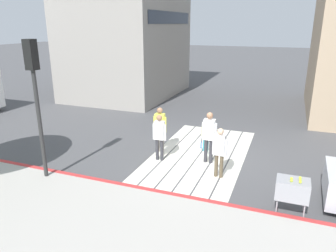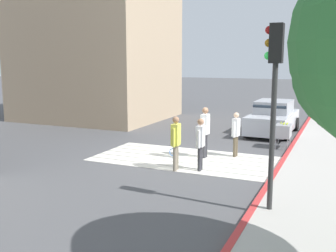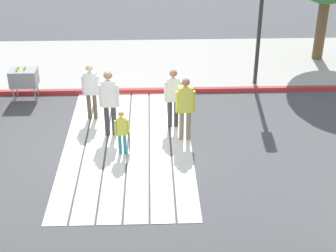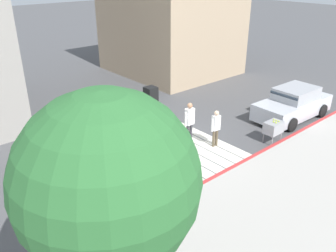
{
  "view_description": "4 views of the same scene",
  "coord_description": "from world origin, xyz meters",
  "views": [
    {
      "loc": [
        -10.65,
        -2.83,
        4.64
      ],
      "look_at": [
        -0.52,
        1.06,
        1.15
      ],
      "focal_mm": 34.18,
      "sensor_mm": 36.0,
      "label": 1
    },
    {
      "loc": [
        -4.98,
        12.78,
        3.49
      ],
      "look_at": [
        0.77,
        -0.24,
        1.1
      ],
      "focal_mm": 42.61,
      "sensor_mm": 36.0,
      "label": 2
    },
    {
      "loc": [
        11.39,
        0.64,
        6.64
      ],
      "look_at": [
        0.67,
        1.01,
        0.9
      ],
      "focal_mm": 54.75,
      "sensor_mm": 36.0,
      "label": 3
    },
    {
      "loc": [
        -10.18,
        9.05,
        7.03
      ],
      "look_at": [
        -0.69,
        0.85,
        1.21
      ],
      "focal_mm": 37.46,
      "sensor_mm": 36.0,
      "label": 4
    }
  ],
  "objects": [
    {
      "name": "sidewalk_west",
      "position": [
        -5.6,
        0.0,
        0.06
      ],
      "size": [
        4.8,
        40.0,
        0.12
      ],
      "primitive_type": "cube",
      "color": "#ADA8A0",
      "rests_on": "ground"
    },
    {
      "name": "street_tree",
      "position": [
        -5.66,
        6.53,
        3.63
      ],
      "size": [
        3.2,
        3.2,
        5.32
      ],
      "color": "brown",
      "rests_on": "ground"
    },
    {
      "name": "pedestrian_adult_lead",
      "position": [
        -0.57,
        -0.46,
        1.06
      ],
      "size": [
        0.24,
        0.53,
        1.82
      ],
      "color": "#333338",
      "rests_on": "ground"
    },
    {
      "name": "pedestrian_teen_behind",
      "position": [
        -0.26,
        1.48,
        1.01
      ],
      "size": [
        0.24,
        0.51,
        1.73
      ],
      "color": "gray",
      "rests_on": "ground"
    },
    {
      "name": "ground_plane",
      "position": [
        0.0,
        0.0,
        0.0
      ],
      "size": [
        120.0,
        120.0,
        0.0
      ],
      "primitive_type": "plane",
      "color": "#4C4C4F"
    },
    {
      "name": "crosswalk_stripes",
      "position": [
        0.0,
        0.0,
        0.01
      ],
      "size": [
        6.4,
        3.25,
        0.01
      ],
      "color": "silver",
      "rests_on": "ground"
    },
    {
      "name": "curb_painted",
      "position": [
        -3.25,
        0.0,
        0.07
      ],
      "size": [
        0.16,
        40.0,
        0.13
      ],
      "primitive_type": "cube",
      "color": "#BC3333",
      "rests_on": "ground"
    },
    {
      "name": "pedestrian_adult_side",
      "position": [
        -1.53,
        -1.04,
        0.94
      ],
      "size": [
        0.23,
        0.48,
        1.62
      ],
      "color": "brown",
      "rests_on": "ground"
    },
    {
      "name": "pedestrian_child_with_racket",
      "position": [
        0.42,
        -0.1,
        0.66
      ],
      "size": [
        0.29,
        0.38,
        1.19
      ],
      "color": "teal",
      "rests_on": "ground"
    },
    {
      "name": "building_far_south",
      "position": [
        8.5,
        -7.33,
        3.86
      ],
      "size": [
        8.0,
        7.04,
        7.71
      ],
      "color": "tan",
      "rests_on": "ground"
    },
    {
      "name": "tennis_ball_cart",
      "position": [
        -2.9,
        -3.19,
        0.7
      ],
      "size": [
        0.56,
        0.8,
        1.02
      ],
      "color": "#99999E",
      "rests_on": "ground"
    },
    {
      "name": "pedestrian_adult_trailing",
      "position": [
        -0.97,
        1.2,
        0.97
      ],
      "size": [
        0.24,
        0.49,
        1.67
      ],
      "color": "#333338",
      "rests_on": "ground"
    },
    {
      "name": "traffic_light_corner",
      "position": [
        -3.58,
        3.94,
        3.04
      ],
      "size": [
        0.39,
        0.28,
        4.24
      ],
      "color": "#2D2D2D",
      "rests_on": "ground"
    },
    {
      "name": "car_parked_near_curb",
      "position": [
        -2.0,
        -6.18,
        0.73
      ],
      "size": [
        2.08,
        4.35,
        1.57
      ],
      "color": "silver",
      "rests_on": "ground"
    }
  ]
}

